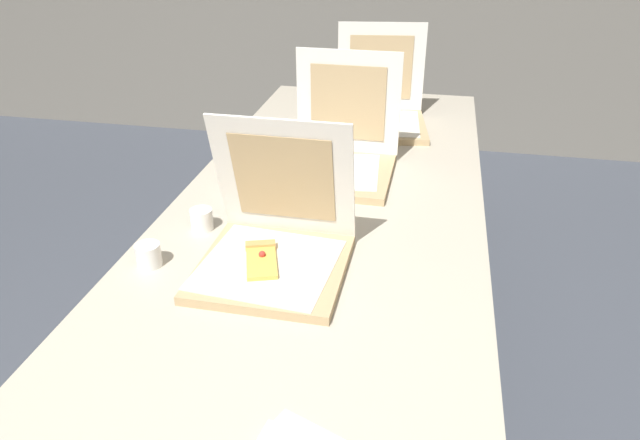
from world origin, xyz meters
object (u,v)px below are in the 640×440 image
at_px(cup_white_near_center, 202,219).
at_px(pizza_box_middle, 339,157).
at_px(pizza_box_front, 274,247).
at_px(cup_white_far, 285,141).
at_px(cup_white_near_left, 148,255).
at_px(pizza_box_back, 380,112).
at_px(table, 325,223).
at_px(cup_white_mid, 236,183).

bearing_deg(cup_white_near_center, pizza_box_middle, 55.88).
height_order(pizza_box_front, pizza_box_middle, pizza_box_middle).
bearing_deg(cup_white_far, cup_white_near_center, -97.29).
xyz_separation_m(cup_white_near_left, cup_white_near_center, (0.06, 0.19, 0.00)).
relative_size(pizza_box_middle, cup_white_near_left, 6.06).
bearing_deg(cup_white_far, pizza_box_back, 46.37).
xyz_separation_m(table, cup_white_far, (-0.22, 0.41, 0.07)).
bearing_deg(pizza_box_back, cup_white_near_center, -120.55).
height_order(pizza_box_middle, pizza_box_back, same).
bearing_deg(pizza_box_front, cup_white_near_center, 150.85).
height_order(table, pizza_box_front, pizza_box_front).
bearing_deg(cup_white_near_center, cup_white_near_left, -106.75).
distance_m(cup_white_far, cup_white_mid, 0.35).
xyz_separation_m(pizza_box_back, cup_white_mid, (-0.35, -0.65, -0.02)).
relative_size(cup_white_near_left, cup_white_near_center, 1.00).
height_order(pizza_box_front, cup_white_far, pizza_box_front).
bearing_deg(table, cup_white_near_center, -149.30).
distance_m(table, pizza_box_back, 0.72).
relative_size(table, cup_white_near_left, 39.66).
xyz_separation_m(pizza_box_middle, cup_white_near_left, (-0.34, -0.61, -0.02)).
height_order(cup_white_far, cup_white_mid, same).
height_order(pizza_box_middle, cup_white_near_center, pizza_box_middle).
height_order(table, cup_white_near_left, cup_white_near_left).
bearing_deg(pizza_box_back, cup_white_far, -141.80).
bearing_deg(pizza_box_back, pizza_box_front, -105.60).
relative_size(cup_white_far, cup_white_mid, 1.00).
xyz_separation_m(table, pizza_box_front, (-0.06, -0.31, 0.10)).
distance_m(pizza_box_back, cup_white_mid, 0.74).
distance_m(pizza_box_front, cup_white_mid, 0.42).
distance_m(pizza_box_middle, cup_white_mid, 0.33).
xyz_separation_m(cup_white_near_center, cup_white_mid, (0.02, 0.23, 0.00)).
xyz_separation_m(table, pizza_box_middle, (-0.01, 0.25, 0.10)).
relative_size(pizza_box_back, cup_white_near_left, 6.60).
xyz_separation_m(pizza_box_front, cup_white_near_left, (-0.29, -0.06, -0.02)).
distance_m(pizza_box_middle, cup_white_near_left, 0.70).
bearing_deg(cup_white_mid, cup_white_far, 80.73).
bearing_deg(cup_white_near_center, table, 30.70).
xyz_separation_m(table, cup_white_mid, (-0.28, 0.06, 0.07)).
distance_m(cup_white_near_left, cup_white_near_center, 0.20).
height_order(table, pizza_box_back, pizza_box_back).
xyz_separation_m(pizza_box_middle, pizza_box_back, (0.08, 0.46, -0.00)).
height_order(cup_white_near_left, cup_white_near_center, same).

